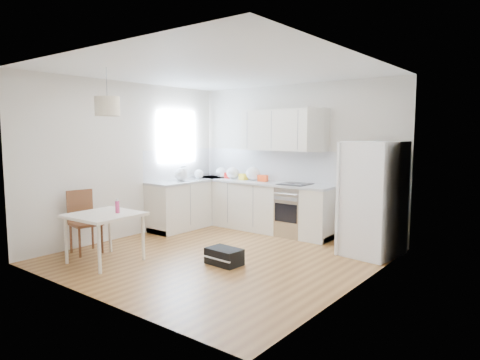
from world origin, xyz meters
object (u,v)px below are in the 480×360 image
at_px(dining_chair, 86,222).
at_px(gym_bag, 224,256).
at_px(refrigerator, 374,199).
at_px(dining_table, 104,219).

relative_size(dining_chair, gym_bag, 1.95).
distance_m(refrigerator, dining_chair, 4.36).
relative_size(refrigerator, gym_bag, 3.49).
distance_m(refrigerator, dining_table, 3.93).
bearing_deg(refrigerator, gym_bag, -122.73).
bearing_deg(gym_bag, dining_table, -142.57).
bearing_deg(dining_table, refrigerator, 40.75).
xyz_separation_m(dining_table, dining_chair, (-0.62, 0.09, -0.15)).
height_order(refrigerator, dining_table, refrigerator).
distance_m(refrigerator, gym_bag, 2.39).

